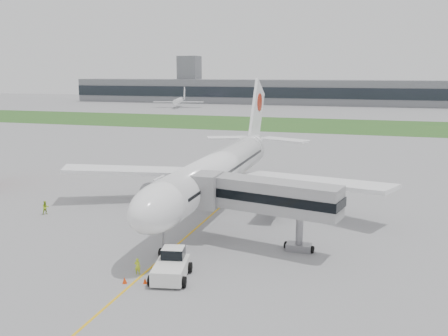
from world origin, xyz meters
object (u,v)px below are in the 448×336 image
(jet_bridge, at_px, (260,196))
(ground_crew_near, at_px, (138,266))
(airliner, at_px, (220,169))
(pushback_tug, at_px, (171,265))

(jet_bridge, distance_m, ground_crew_near, 15.33)
(airliner, relative_size, jet_bridge, 3.18)
(pushback_tug, bearing_deg, jet_bridge, 49.65)
(pushback_tug, distance_m, ground_crew_near, 3.42)
(jet_bridge, xyz_separation_m, ground_crew_near, (-9.39, -11.08, -4.92))
(pushback_tug, relative_size, ground_crew_near, 3.41)
(airliner, bearing_deg, pushback_tug, -83.33)
(airliner, relative_size, pushback_tug, 9.76)
(airliner, height_order, pushback_tug, airliner)
(ground_crew_near, bearing_deg, jet_bridge, -139.73)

